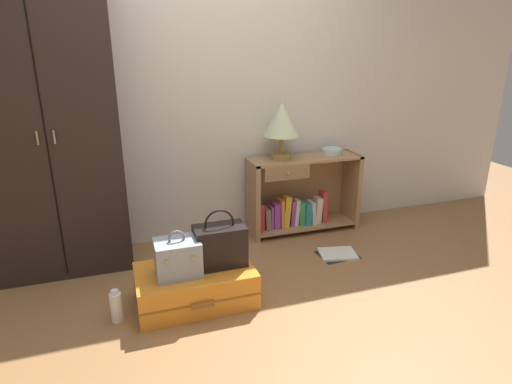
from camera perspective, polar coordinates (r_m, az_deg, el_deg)
name	(u,v)px	position (r m, az deg, el deg)	size (l,w,h in m)	color
ground_plane	(256,329)	(2.70, 0.06, -17.71)	(9.00, 9.00, 0.00)	olive
back_wall	(198,85)	(3.64, -7.73, 13.80)	(6.40, 0.10, 2.60)	beige
wardrobe	(50,131)	(3.34, -25.63, 7.30)	(0.93, 0.47, 2.09)	black
bookshelf	(300,196)	(3.89, 5.83, -0.60)	(1.00, 0.32, 0.68)	#A37A51
table_lamp	(282,122)	(3.65, 3.44, 9.30)	(0.30, 0.30, 0.48)	olive
bowl	(332,151)	(3.94, 10.01, 5.36)	(0.17, 0.17, 0.05)	silver
suitcase_large	(195,286)	(2.91, -8.02, -12.17)	(0.76, 0.47, 0.24)	orange
train_case	(178,258)	(2.75, -10.32, -8.54)	(0.28, 0.23, 0.30)	#8E99A3
handbag	(220,245)	(2.82, -4.80, -7.03)	(0.33, 0.19, 0.39)	black
bottle	(116,307)	(2.85, -18.01, -14.23)	(0.07, 0.07, 0.22)	white
open_book_on_floor	(338,254)	(3.58, 10.76, -8.07)	(0.33, 0.28, 0.02)	white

